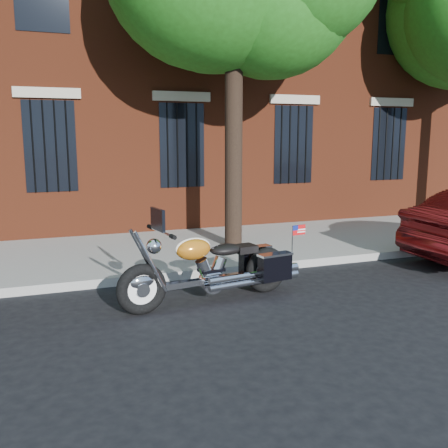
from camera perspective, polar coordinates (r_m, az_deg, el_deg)
name	(u,v)px	position (r m, az deg, el deg)	size (l,w,h in m)	color
ground	(270,296)	(7.80, 5.31, -8.19)	(120.00, 120.00, 0.00)	black
curb	(238,269)	(8.99, 1.56, -5.17)	(40.00, 0.16, 0.15)	gray
sidewalk	(206,247)	(10.71, -2.13, -2.68)	(40.00, 3.60, 0.15)	gray
building	(139,23)	(17.42, -9.66, 21.74)	(26.00, 10.08, 12.00)	maroon
motorcycle	(217,269)	(7.38, -0.80, -5.20)	(2.92, 1.09, 1.46)	black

